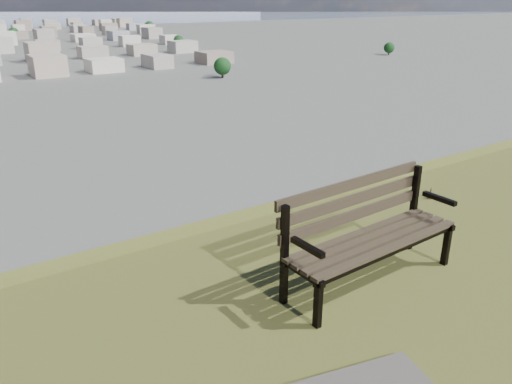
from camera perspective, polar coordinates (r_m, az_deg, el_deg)
park_bench at (r=4.87m, az=12.48°, el=-3.97°), size 1.90×0.68×0.98m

